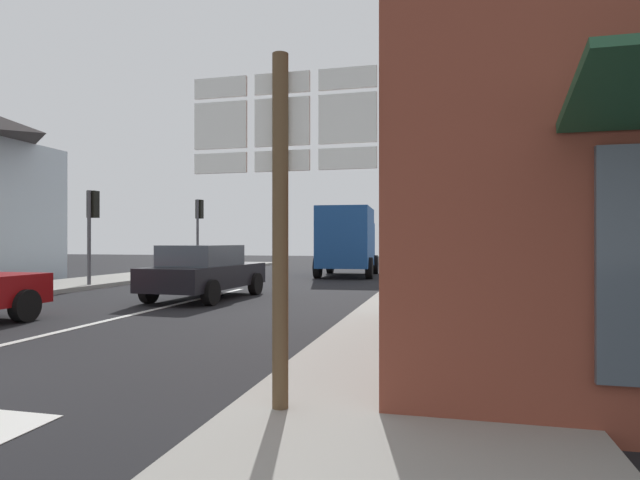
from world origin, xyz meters
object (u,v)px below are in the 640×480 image
object	(u,v)px
delivery_truck	(348,240)
traffic_light_far_left	(199,219)
traffic_light_far_right	(406,216)
sedan_far	(205,271)
traffic_light_near_right	(388,212)
traffic_light_near_left	(92,216)
route_sign_post	(281,192)

from	to	relation	value
delivery_truck	traffic_light_far_left	xyz separation A→B (m)	(-7.20, -0.22, 0.99)
traffic_light_far_right	sedan_far	bearing A→B (deg)	-120.43
delivery_truck	sedan_far	bearing A→B (deg)	-101.91
traffic_light_far_left	delivery_truck	bearing A→B (deg)	1.74
traffic_light_far_left	traffic_light_far_right	size ratio (longest dim) A/B	1.01
traffic_light_far_right	traffic_light_near_right	bearing A→B (deg)	-90.00
traffic_light_near_left	traffic_light_far_left	xyz separation A→B (m)	(0.00, 7.73, 0.22)
traffic_light_far_left	route_sign_post	bearing A→B (deg)	-61.35
sedan_far	delivery_truck	size ratio (longest dim) A/B	0.84
sedan_far	traffic_light_near_right	distance (m)	5.31
delivery_truck	traffic_light_far_left	distance (m)	7.27
delivery_truck	traffic_light_near_right	size ratio (longest dim) A/B	1.58
traffic_light_near_left	traffic_light_near_right	bearing A→B (deg)	-3.28
route_sign_post	traffic_light_near_right	size ratio (longest dim) A/B	0.99
delivery_truck	traffic_light_far_right	xyz separation A→B (m)	(2.74, -1.72, 0.95)
sedan_far	traffic_light_near_left	world-z (taller)	traffic_light_near_left
route_sign_post	sedan_far	bearing A→B (deg)	119.81
sedan_far	route_sign_post	size ratio (longest dim) A/B	1.34
traffic_light_near_left	sedan_far	bearing A→B (deg)	-21.59
sedan_far	traffic_light_near_right	bearing A→B (deg)	16.65
delivery_truck	traffic_light_near_left	xyz separation A→B (m)	(-7.20, -7.95, 0.77)
route_sign_post	traffic_light_near_right	world-z (taller)	traffic_light_near_right
sedan_far	delivery_truck	bearing A→B (deg)	78.09
traffic_light_near_right	sedan_far	bearing A→B (deg)	-163.35
route_sign_post	traffic_light_near_right	xyz separation A→B (m)	(-0.16, 10.18, 0.39)
traffic_light_near_right	route_sign_post	bearing A→B (deg)	-89.11
traffic_light_near_left	traffic_light_far_right	size ratio (longest dim) A/B	0.93
sedan_far	traffic_light_far_left	bearing A→B (deg)	117.60
traffic_light_far_right	traffic_light_near_right	distance (m)	6.80
sedan_far	traffic_light_far_left	distance (m)	11.16
traffic_light_far_left	traffic_light_near_right	xyz separation A→B (m)	(9.94, -8.30, -0.24)
route_sign_post	traffic_light_far_right	world-z (taller)	traffic_light_far_right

